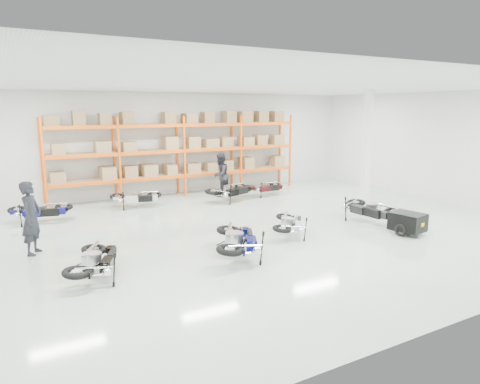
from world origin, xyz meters
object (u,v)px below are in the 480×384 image
trailer (408,222)px  person_back (220,175)px  moto_silver_left (290,220)px  moto_back_b (136,194)px  moto_back_a (39,207)px  moto_black_far_left (96,256)px  moto_back_c (231,187)px  moto_blue_centre (239,235)px  moto_back_d (265,185)px  person_left (31,218)px  moto_touring_right (369,205)px

trailer → person_back: 8.37m
moto_silver_left → trailer: size_ratio=1.02×
moto_back_b → moto_back_a: bearing=116.2°
moto_black_far_left → moto_back_c: (6.54, 5.88, 0.04)m
moto_blue_centre → moto_back_a: bearing=-29.9°
moto_back_b → moto_back_c: size_ratio=0.89×
moto_silver_left → moto_back_d: 6.16m
person_left → person_back: person_left is taller
moto_black_far_left → moto_back_b: 7.21m
moto_blue_centre → person_back: bearing=-86.6°
moto_black_far_left → person_left: bearing=-42.7°
moto_back_b → moto_back_d: moto_back_b is taller
trailer → moto_back_c: size_ratio=0.85×
moto_back_d → person_left: person_left is taller
moto_back_b → moto_back_d: size_ratio=1.06×
trailer → moto_back_a: 12.02m
moto_touring_right → trailer: 1.61m
person_left → person_back: 8.89m
moto_back_c → person_back: bearing=-19.9°
moto_touring_right → person_back: person_back is taller
moto_touring_right → moto_back_d: (-0.67, 5.55, -0.11)m
moto_silver_left → moto_touring_right: size_ratio=0.84×
moto_silver_left → person_left: person_left is taller
moto_black_far_left → moto_back_c: 8.79m
person_back → moto_blue_centre: bearing=30.5°
trailer → person_back: size_ratio=0.85×
trailer → moto_back_b: 9.92m
trailer → person_left: (-10.19, 3.59, 0.59)m
moto_back_b → moto_black_far_left: bearing=172.4°
moto_silver_left → moto_black_far_left: 5.81m
moto_black_far_left → moto_back_a: moto_black_far_left is taller
moto_silver_left → person_left: bearing=21.6°
moto_back_d → person_back: bearing=66.3°
moto_back_c → moto_back_d: size_ratio=1.19×
trailer → moto_back_c: 7.33m
moto_touring_right → moto_back_b: (-6.31, 6.06, -0.08)m
moto_black_far_left → moto_back_a: bearing=-59.3°
moto_touring_right → moto_back_b: bearing=133.0°
person_back → person_left: bearing=-7.0°
moto_back_d → person_left: (-9.52, -3.55, 0.49)m
moto_black_far_left → person_back: 9.62m
moto_blue_centre → trailer: moto_blue_centre is taller
moto_back_c → moto_black_far_left: bearing=115.5°
moto_touring_right → person_left: 10.39m
moto_back_a → moto_silver_left: bearing=-116.0°
person_left → moto_back_c: bearing=-39.9°
moto_blue_centre → moto_silver_left: moto_blue_centre is taller
moto_blue_centre → trailer: bearing=-160.2°
moto_black_far_left → moto_touring_right: size_ratio=0.91×
moto_back_b → person_back: (3.84, 0.33, 0.43)m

